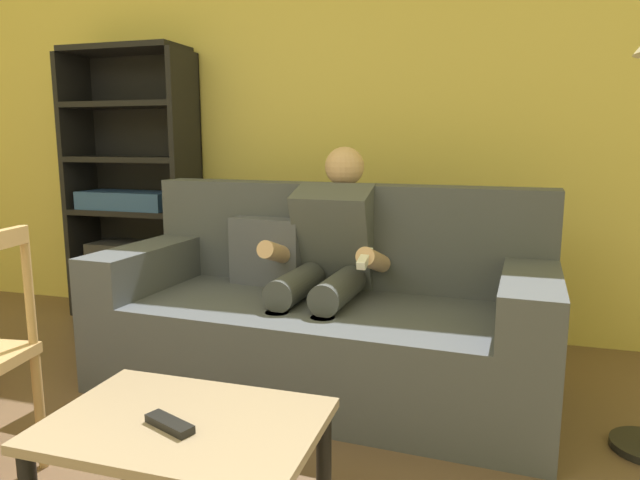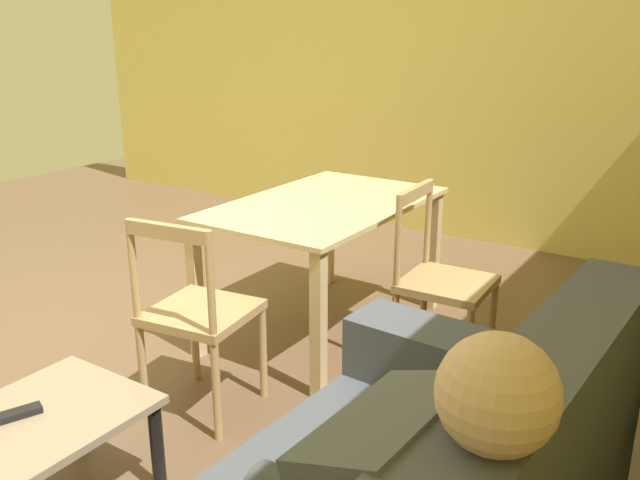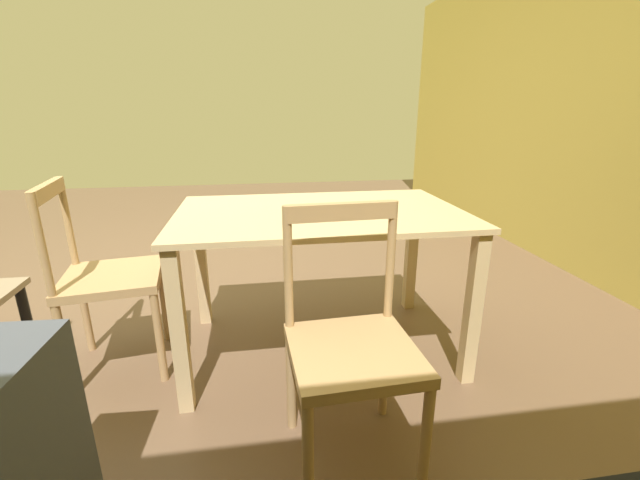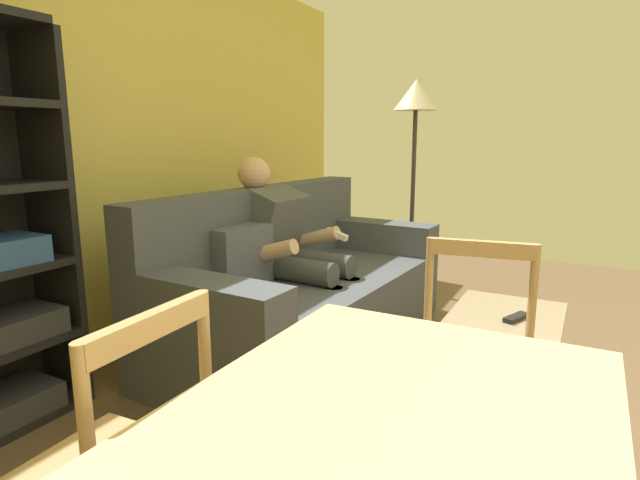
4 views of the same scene
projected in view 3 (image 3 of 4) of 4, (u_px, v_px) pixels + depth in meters
name	position (u px, v px, depth m)	size (l,w,h in m)	color
ground_plane	(168.00, 289.00, 2.90)	(8.28, 8.28, 0.00)	brown
wall_side	(591.00, 102.00, 2.97)	(0.12, 6.28, 2.51)	#D2BE5D
dining_table	(320.00, 233.00, 2.00)	(1.36, 0.85, 0.75)	#D1B27F
dining_chair_near_wall	(351.00, 346.00, 1.41)	(0.44, 0.44, 0.91)	tan
dining_chair_facing_couch	(105.00, 278.00, 1.90)	(0.47, 0.47, 0.92)	tan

